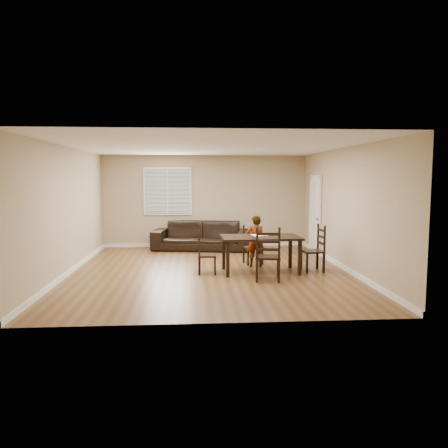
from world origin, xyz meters
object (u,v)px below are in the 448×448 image
Objects in this scene: chair_far at (268,257)px; donut at (260,234)px; sofa at (202,236)px; dining_table at (261,240)px; chair_left at (202,254)px; child at (256,241)px; chair_right at (318,250)px; chair_near at (252,246)px.

donut is at bearing -81.82° from chair_far.
chair_far is 12.10× the size of donut.
chair_far is at bearing -63.53° from sofa.
sofa is at bearing 109.18° from dining_table.
child reaches higher than chair_left.
chair_right is at bearing -134.78° from chair_far.
child is at bearing -80.36° from chair_far.
sofa reaches higher than dining_table.
dining_table is at bearing -91.81° from chair_right.
sofa is (-1.16, 2.07, -0.01)m from chair_near.
chair_far is at bearing -122.06° from chair_left.
chair_near is at bearing 90.95° from dining_table.
chair_far reaches higher than chair_near.
dining_table is 1.44× the size of child.
chair_right reaches higher than dining_table.
dining_table is 1.09m from chair_near.
chair_near is 0.89× the size of chair_right.
chair_far reaches higher than dining_table.
chair_far is at bearing -91.55° from dining_table.
child is (1.24, 0.64, 0.18)m from chair_left.
chair_right is at bearing -86.05° from chair_left.
donut is 3.20m from sofa.
chair_right is 0.37× the size of sofa.
chair_near reaches higher than dining_table.
chair_near is 1.67m from chair_right.
chair_right is 0.86× the size of child.
chair_left is at bearing -25.52° from chair_far.
chair_left is at bearing -92.08° from chair_right.
child reaches higher than chair_right.
chair_right is (1.27, 0.95, -0.03)m from chair_far.
chair_far is at bearing -90.35° from donut.
child is 13.17× the size of donut.
dining_table is 1.88× the size of chair_left.
chair_near reaches higher than sofa.
chair_left is (-1.27, 0.86, -0.08)m from chair_far.
child is (-1.30, 0.56, 0.13)m from chair_right.
chair_far is 1.13m from donut.
child is (-0.02, 0.61, -0.11)m from dining_table.
chair_left is 1.36m from donut.
dining_table is 0.62× the size of sofa.
child reaches higher than sofa.
child is 0.43× the size of sofa.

